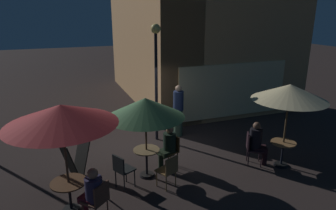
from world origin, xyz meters
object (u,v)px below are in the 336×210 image
Objects in this scene: cafe_chair_0 at (98,198)px; patron_seated_0 at (92,191)px; cafe_chair_3 at (172,148)px; patio_umbrella_2 at (290,93)px; patio_umbrella_1 at (145,108)px; patron_seated_2 at (257,141)px; cafe_table_1 at (147,157)px; street_lamp_near_corner at (156,63)px; patron_standing_3 at (178,111)px; cafe_chair_4 at (252,146)px; patron_seated_1 at (168,145)px; cafe_table_0 at (69,189)px; patio_umbrella_0 at (61,115)px; cafe_table_2 at (283,149)px; menu_sandwich_board at (75,158)px; cafe_chair_2 at (169,169)px; cafe_chair_1 at (122,168)px.

cafe_chair_0 is 0.20m from patron_seated_0.
patio_umbrella_2 is at bearing 142.54° from cafe_chair_3.
patio_umbrella_1 reaches higher than patron_seated_2.
cafe_chair_0 is (-1.48, -1.45, 0.02)m from cafe_table_1.
street_lamp_near_corner reaches higher than patron_standing_3.
cafe_chair_4 is at bearing 151.72° from patio_umbrella_2.
patron_seated_0 is at bearing 17.30° from patron_seated_1.
patio_umbrella_2 is 1.82m from cafe_chair_4.
patron_seated_1 reaches higher than cafe_table_0.
cafe_table_1 is 0.36× the size of patio_umbrella_1.
patio_umbrella_0 reaches higher than patron_standing_3.
patron_standing_3 reaches higher than cafe_table_2.
street_lamp_near_corner is at bearing 131.86° from cafe_table_2.
menu_sandwich_board is 0.41× the size of patio_umbrella_0.
patio_umbrella_0 reaches higher than patron_seated_1.
cafe_table_0 is (-3.04, -3.06, -2.12)m from street_lamp_near_corner.
cafe_chair_2 is at bearing -146.35° from patron_seated_2.
patio_umbrella_0 is (-2.01, -0.84, 1.70)m from cafe_table_1.
patio_umbrella_1 is at bearing 22.66° from patio_umbrella_0.
patron_seated_1 is at bearing -4.26° from cafe_chair_1.
cafe_table_0 is 2.18m from cafe_table_1.
patron_seated_0 is (-0.09, 0.11, 0.13)m from cafe_chair_0.
patron_seated_0 reaches higher than cafe_chair_0.
patron_standing_3 is at bearing 39.02° from cafe_table_0.
cafe_table_1 is 0.73m from patron_seated_1.
patio_umbrella_1 reaches higher than patron_standing_3.
patio_umbrella_1 is at bearing -114.91° from street_lamp_near_corner.
cafe_table_1 is at bearing 104.04° from patio_umbrella_1.
cafe_chair_0 is (0.53, -0.61, -1.68)m from patio_umbrella_0.
patron_standing_3 is at bearing 4.91° from street_lamp_near_corner.
patron_standing_3 reaches higher than cafe_chair_0.
cafe_table_0 is 0.31× the size of patio_umbrella_0.
cafe_table_1 is 0.84× the size of cafe_chair_4.
menu_sandwich_board is 0.82× the size of patron_seated_0.
patron_seated_1 is 2.39m from patron_standing_3.
patron_seated_1 is 2.53m from patron_seated_2.
cafe_table_0 is 5.76m from cafe_table_2.
patio_umbrella_1 reaches higher than menu_sandwich_board.
patron_seated_2 is (2.30, -0.74, 0.16)m from cafe_chair_3.
cafe_table_0 is 0.84× the size of cafe_chair_0.
cafe_chair_1 is 1.68m from cafe_chair_3.
cafe_table_1 is at bearing 167.67° from cafe_table_2.
street_lamp_near_corner is at bearing -117.04° from patron_seated_1.
cafe_table_1 is 3.16m from patron_seated_2.
patio_umbrella_2 reaches higher than cafe_chair_4.
cafe_chair_4 is (-0.76, 0.41, 0.04)m from cafe_table_2.
menu_sandwich_board is at bearing 159.82° from patio_umbrella_1.
patio_umbrella_2 is at bearing 153.43° from cafe_table_2.
menu_sandwich_board is 0.78× the size of patron_seated_2.
cafe_chair_2 is (2.35, 0.10, -1.73)m from patio_umbrella_0.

